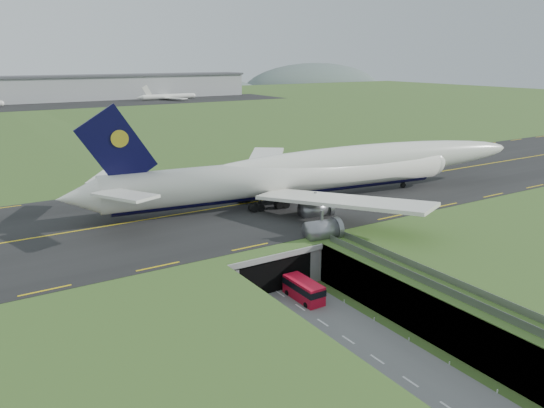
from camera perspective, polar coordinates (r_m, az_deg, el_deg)
ground at (r=71.62m, az=3.99°, el=-11.80°), size 900.00×900.00×0.00m
airfield_deck at (r=70.29m, az=4.04°, el=-9.62°), size 800.00×800.00×6.00m
trench_road at (r=66.43m, az=7.91°, el=-14.16°), size 12.00×75.00×0.20m
taxiway at (r=96.06m, az=-7.57°, el=-0.75°), size 800.00×44.00×0.18m
tunnel_portal at (r=83.12m, az=-2.77°, el=-5.26°), size 17.00×22.30×6.00m
guideway at (r=64.59m, az=22.59°, el=-10.98°), size 3.00×53.00×7.05m
jumbo_jet at (r=102.65m, az=5.07°, el=3.50°), size 96.08×61.15×20.39m
shuttle_tram at (r=74.79m, az=3.42°, el=-9.20°), size 2.71×6.95×2.85m
cargo_terminal at (r=353.08m, az=-26.43°, el=10.95°), size 320.00×67.00×15.60m
distant_hills at (r=493.24m, az=-20.40°, el=10.37°), size 700.00×91.00×60.00m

